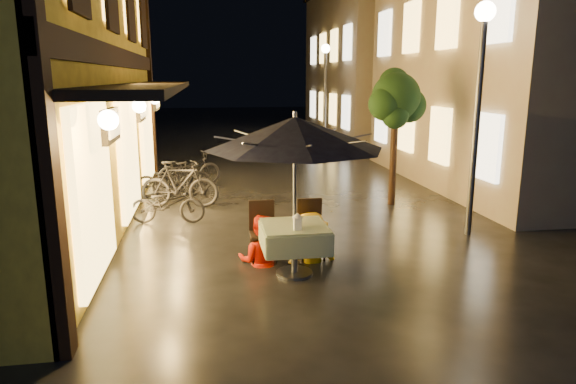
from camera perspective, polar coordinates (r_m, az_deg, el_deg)
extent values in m
plane|color=black|center=(7.57, 6.17, -10.22)|extent=(90.00, 90.00, 0.00)
cube|color=black|center=(10.84, -18.12, 13.98)|extent=(0.12, 11.00, 0.35)
cube|color=black|center=(10.76, -14.86, 11.26)|extent=(1.20, 10.50, 0.12)
cube|color=#FCC75B|center=(14.89, -15.98, 18.61)|extent=(0.10, 0.90, 1.50)
cube|color=#FCC75B|center=(7.53, -20.79, 0.07)|extent=(0.10, 2.20, 2.40)
cube|color=#FCC75B|center=(10.93, -17.28, 4.01)|extent=(0.10, 2.20, 2.40)
cube|color=#FCC75B|center=(14.38, -15.43, 6.07)|extent=(0.10, 2.20, 2.40)
cube|color=#A9A089|center=(16.23, 26.84, 12.44)|extent=(7.00, 9.00, 6.50)
cube|color=#FCC75B|center=(11.61, 21.20, 4.70)|extent=(0.10, 1.00, 1.40)
cube|color=#FCC75B|center=(11.60, 22.35, 18.51)|extent=(0.10, 1.00, 1.40)
cube|color=#FCC75B|center=(13.53, 16.52, 6.05)|extent=(0.10, 1.00, 1.40)
cube|color=#FCC75B|center=(13.53, 17.30, 17.90)|extent=(0.10, 1.00, 1.40)
cube|color=#FCC75B|center=(15.54, 13.01, 7.03)|extent=(0.10, 1.00, 1.40)
cube|color=#FCC75B|center=(15.53, 13.55, 17.36)|extent=(0.10, 1.00, 1.40)
cube|color=#FCC75B|center=(17.58, 10.31, 7.77)|extent=(0.10, 1.00, 1.40)
cube|color=#FCC75B|center=(17.58, 10.68, 16.89)|extent=(0.10, 1.00, 1.40)
cube|color=#A9A089|center=(26.45, 11.89, 13.61)|extent=(7.00, 10.00, 7.00)
cube|color=#FCC75B|center=(21.77, 6.42, 8.79)|extent=(0.10, 1.00, 1.40)
cube|color=#FCC75B|center=(21.76, 6.61, 16.16)|extent=(0.10, 1.00, 1.40)
cube|color=#FCC75B|center=(23.89, 4.99, 9.16)|extent=(0.10, 1.00, 1.40)
cube|color=#FCC75B|center=(23.89, 5.12, 15.88)|extent=(0.10, 1.00, 1.40)
cube|color=#FCC75B|center=(26.02, 3.79, 9.46)|extent=(0.10, 1.00, 1.40)
cube|color=#FCC75B|center=(26.02, 3.88, 15.63)|extent=(0.10, 1.00, 1.40)
cube|color=#FCC75B|center=(28.17, 2.77, 9.71)|extent=(0.10, 1.00, 1.40)
cube|color=#FCC75B|center=(28.17, 2.83, 15.41)|extent=(0.10, 1.00, 1.40)
cylinder|color=black|center=(12.15, 11.62, 3.71)|extent=(0.16, 0.16, 2.20)
sphere|color=black|center=(12.02, 11.92, 10.31)|extent=(1.10, 1.10, 1.10)
sphere|color=black|center=(12.25, 13.25, 9.35)|extent=(0.80, 0.80, 0.80)
sphere|color=black|center=(11.78, 10.77, 9.59)|extent=(0.76, 0.76, 0.76)
sphere|color=black|center=(12.31, 11.70, 11.77)|extent=(0.70, 0.70, 0.70)
sphere|color=black|center=(11.78, 11.81, 8.32)|extent=(0.60, 0.60, 0.60)
cylinder|color=#59595E|center=(10.05, 20.15, 6.55)|extent=(0.12, 0.12, 4.00)
sphere|color=beige|center=(10.07, 21.08, 18.21)|extent=(0.36, 0.36, 0.36)
cylinder|color=#59595E|center=(21.31, 4.10, 10.10)|extent=(0.12, 0.12, 4.00)
sphere|color=beige|center=(21.32, 4.19, 15.61)|extent=(0.36, 0.36, 0.36)
cylinder|color=#59595E|center=(7.79, 0.72, -6.63)|extent=(0.10, 0.10, 0.72)
cylinder|color=#59595E|center=(7.91, 0.71, -8.96)|extent=(0.56, 0.56, 0.04)
cube|color=#285835|center=(7.67, 0.72, -3.88)|extent=(0.95, 0.95, 0.06)
cube|color=#285835|center=(7.82, 4.16, -4.87)|extent=(0.04, 0.95, 0.33)
cube|color=#285835|center=(7.66, -2.80, -5.23)|extent=(0.04, 0.95, 0.33)
cube|color=#285835|center=(8.17, 0.14, -4.06)|extent=(0.95, 0.04, 0.33)
cube|color=#285835|center=(7.28, 1.37, -6.18)|extent=(0.95, 0.04, 0.33)
cylinder|color=#59595E|center=(7.57, 0.73, -0.98)|extent=(0.05, 0.05, 2.30)
cone|color=black|center=(7.40, 0.75, 6.57)|extent=(2.63, 2.63, 0.47)
cylinder|color=#59595E|center=(7.38, 0.76, 8.50)|extent=(0.06, 0.06, 0.12)
cube|color=black|center=(8.32, -2.78, -4.73)|extent=(0.42, 0.42, 0.05)
cube|color=black|center=(8.43, -2.95, -2.73)|extent=(0.42, 0.04, 0.55)
cylinder|color=black|center=(8.21, -3.88, -6.72)|extent=(0.04, 0.04, 0.43)
cylinder|color=black|center=(8.25, -1.37, -6.60)|extent=(0.04, 0.04, 0.43)
cylinder|color=black|center=(8.55, -4.11, -5.93)|extent=(0.04, 0.04, 0.43)
cylinder|color=black|center=(8.59, -1.71, -5.82)|extent=(0.04, 0.04, 0.43)
cube|color=black|center=(8.45, 2.63, -4.47)|extent=(0.42, 0.42, 0.05)
cube|color=black|center=(8.55, 2.39, -2.50)|extent=(0.42, 0.04, 0.55)
cylinder|color=black|center=(8.32, 1.65, -6.44)|extent=(0.04, 0.04, 0.43)
cylinder|color=black|center=(8.39, 4.08, -6.30)|extent=(0.04, 0.04, 0.43)
cylinder|color=black|center=(8.65, 1.20, -5.67)|extent=(0.04, 0.04, 0.43)
cylinder|color=black|center=(8.72, 3.54, -5.54)|extent=(0.04, 0.04, 0.43)
cube|color=white|center=(7.41, 1.05, -3.52)|extent=(0.11, 0.11, 0.18)
cube|color=#FFD88C|center=(7.41, 1.05, -3.60)|extent=(0.07, 0.07, 0.12)
cone|color=white|center=(7.38, 1.06, -2.59)|extent=(0.16, 0.16, 0.07)
imported|color=red|center=(8.17, -3.10, -2.70)|extent=(0.88, 0.76, 1.55)
imported|color=#E3AA09|center=(8.26, 2.61, -2.47)|extent=(1.06, 0.67, 1.56)
imported|color=black|center=(10.77, -13.24, -1.32)|extent=(1.56, 0.70, 0.79)
imported|color=black|center=(11.98, -11.96, 0.83)|extent=(1.84, 0.80, 1.07)
imported|color=black|center=(13.19, -13.13, 1.34)|extent=(1.63, 0.60, 0.85)
imported|color=black|center=(13.12, -11.69, 1.50)|extent=(1.58, 0.94, 0.91)
imported|color=black|center=(14.31, -10.92, 2.48)|extent=(1.87, 1.20, 0.93)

